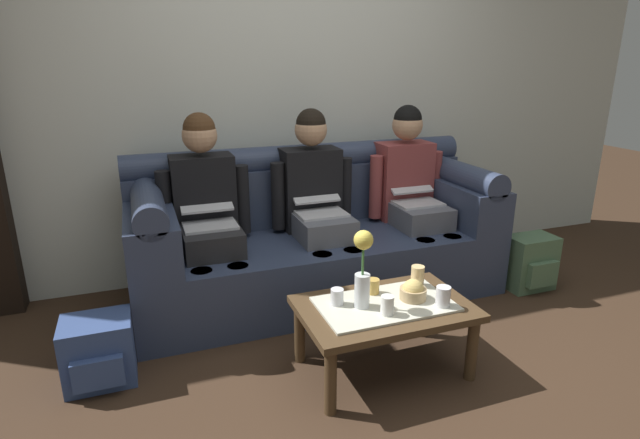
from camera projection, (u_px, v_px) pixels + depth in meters
name	position (u px, v px, depth m)	size (l,w,h in m)	color
ground_plane	(397.00, 387.00, 2.46)	(14.00, 14.00, 0.00)	#382619
back_wall_patterned	(290.00, 69.00, 3.53)	(6.00, 0.12, 2.90)	silver
couch	(316.00, 239.00, 3.39)	(2.36, 0.88, 0.96)	#2D3851
person_left	(207.00, 208.00, 3.07)	(0.56, 0.67, 1.22)	#232326
person_middle	(316.00, 197.00, 3.30)	(0.56, 0.67, 1.22)	#595B66
person_right	(411.00, 188.00, 3.53)	(0.56, 0.67, 1.22)	#595B66
coffee_table	(384.00, 314.00, 2.51)	(0.85, 0.54, 0.38)	#47331E
flower_vase	(363.00, 268.00, 2.39)	(0.09, 0.09, 0.39)	silver
snack_bowl	(413.00, 291.00, 2.52)	(0.13, 0.13, 0.11)	tan
cup_near_left	(373.00, 286.00, 2.58)	(0.06, 0.06, 0.08)	gold
cup_near_right	(387.00, 305.00, 2.37)	(0.06, 0.06, 0.09)	white
cup_far_center	(337.00, 297.00, 2.47)	(0.06, 0.06, 0.08)	silver
cup_far_left	(443.00, 296.00, 2.45)	(0.07, 0.07, 0.10)	silver
cup_far_right	(418.00, 276.00, 2.66)	(0.07, 0.07, 0.11)	#DBB77A
backpack_left	(99.00, 352.00, 2.46)	(0.33, 0.31, 0.33)	#33477A
backpack_right	(530.00, 263.00, 3.47)	(0.32, 0.26, 0.37)	#4C6B4C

